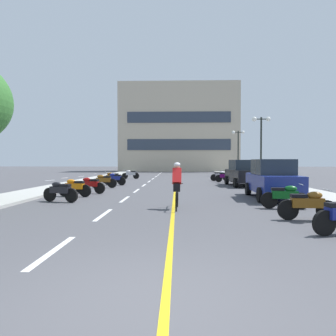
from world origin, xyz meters
TOP-DOWN VIEW (x-y plane):
  - ground_plane at (0.00, 21.00)m, footprint 140.00×140.00m
  - curb_left at (-7.20, 24.00)m, footprint 2.40×72.00m
  - curb_right at (7.20, 24.00)m, footprint 2.40×72.00m
  - lane_dash_0 at (-2.00, 2.00)m, footprint 0.14×2.20m
  - lane_dash_1 at (-2.00, 6.00)m, footprint 0.14×2.20m
  - lane_dash_2 at (-2.00, 10.00)m, footprint 0.14×2.20m
  - lane_dash_3 at (-2.00, 14.00)m, footprint 0.14×2.20m
  - lane_dash_4 at (-2.00, 18.00)m, footprint 0.14×2.20m
  - lane_dash_5 at (-2.00, 22.00)m, footprint 0.14×2.20m
  - lane_dash_6 at (-2.00, 26.00)m, footprint 0.14×2.20m
  - lane_dash_7 at (-2.00, 30.00)m, footprint 0.14×2.20m
  - lane_dash_8 at (-2.00, 34.00)m, footprint 0.14×2.20m
  - lane_dash_9 at (-2.00, 38.00)m, footprint 0.14×2.20m
  - lane_dash_10 at (-2.00, 42.00)m, footprint 0.14×2.20m
  - lane_dash_11 at (-2.00, 46.00)m, footprint 0.14×2.20m
  - centre_line_yellow at (0.25, 24.00)m, footprint 0.12×66.00m
  - office_building at (0.60, 48.16)m, footprint 19.63×6.44m
  - street_lamp_mid at (7.09, 20.88)m, footprint 1.46×0.36m
  - street_lamp_far at (7.36, 31.43)m, footprint 1.46×0.36m
  - parked_car_near at (4.79, 10.45)m, footprint 2.08×4.27m
  - parked_car_mid at (4.97, 17.61)m, footprint 2.09×4.28m
  - motorcycle_1 at (4.22, 5.26)m, footprint 1.70×0.60m
  - motorcycle_2 at (4.31, 7.40)m, footprint 1.70×0.60m
  - motorcycle_3 at (-4.58, 9.00)m, footprint 1.65×0.75m
  - motorcycle_4 at (-4.62, 10.92)m, footprint 1.69×0.61m
  - motorcycle_5 at (-4.29, 12.40)m, footprint 1.68×0.64m
  - motorcycle_6 at (-4.38, 15.75)m, footprint 1.70×0.60m
  - motorcycle_7 at (-4.13, 18.05)m, footprint 1.66×0.74m
  - motorcycle_8 at (-4.70, 19.91)m, footprint 1.70×0.60m
  - motorcycle_9 at (4.36, 21.46)m, footprint 1.70×0.60m
  - motorcycle_10 at (4.11, 22.91)m, footprint 1.68×0.65m
  - motorcycle_11 at (-4.14, 25.47)m, footprint 1.64×0.79m
  - cyclist_rider at (0.38, 7.32)m, footprint 0.42×1.77m

SIDE VIEW (x-z plane):
  - ground_plane at x=0.00m, z-range 0.00..0.00m
  - lane_dash_0 at x=-2.00m, z-range 0.00..0.01m
  - lane_dash_1 at x=-2.00m, z-range 0.00..0.01m
  - lane_dash_2 at x=-2.00m, z-range 0.00..0.01m
  - lane_dash_3 at x=-2.00m, z-range 0.00..0.01m
  - lane_dash_4 at x=-2.00m, z-range 0.00..0.01m
  - lane_dash_5 at x=-2.00m, z-range 0.00..0.01m
  - lane_dash_6 at x=-2.00m, z-range 0.00..0.01m
  - lane_dash_7 at x=-2.00m, z-range 0.00..0.01m
  - lane_dash_8 at x=-2.00m, z-range 0.00..0.01m
  - lane_dash_9 at x=-2.00m, z-range 0.00..0.01m
  - lane_dash_10 at x=-2.00m, z-range 0.00..0.01m
  - lane_dash_11 at x=-2.00m, z-range 0.00..0.01m
  - centre_line_yellow at x=0.25m, z-range 0.00..0.01m
  - curb_left at x=-7.20m, z-range 0.00..0.12m
  - curb_right at x=7.20m, z-range 0.00..0.12m
  - motorcycle_1 at x=4.22m, z-range 0.01..0.93m
  - motorcycle_2 at x=4.31m, z-range 0.01..0.93m
  - motorcycle_3 at x=-4.58m, z-range 0.01..0.93m
  - motorcycle_4 at x=-4.62m, z-range 0.01..0.93m
  - motorcycle_5 at x=-4.29m, z-range 0.01..0.93m
  - motorcycle_6 at x=-4.38m, z-range 0.01..0.93m
  - motorcycle_7 at x=-4.13m, z-range 0.01..0.93m
  - motorcycle_8 at x=-4.70m, z-range 0.01..0.93m
  - motorcycle_9 at x=4.36m, z-range 0.01..0.93m
  - motorcycle_10 at x=4.11m, z-range 0.01..0.93m
  - motorcycle_11 at x=-4.14m, z-range 0.01..0.93m
  - cyclist_rider at x=0.38m, z-range 0.03..1.74m
  - parked_car_near at x=4.79m, z-range 0.01..1.83m
  - parked_car_mid at x=4.97m, z-range 0.01..1.83m
  - street_lamp_far at x=7.36m, z-range 1.30..6.39m
  - street_lamp_mid at x=7.09m, z-range 1.31..6.46m
  - office_building at x=0.60m, z-range 0.00..14.53m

